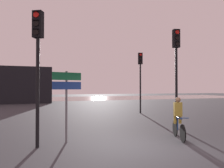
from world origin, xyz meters
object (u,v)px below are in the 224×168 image
object	(u,v)px
distant_building	(3,85)
cyclist	(178,118)
traffic_light_near_right	(176,60)
direction_sign_post	(67,93)
traffic_light_near_left	(38,53)
traffic_light_far_right	(140,71)

from	to	relation	value
distant_building	cyclist	size ratio (longest dim) A/B	7.33
traffic_light_near_right	direction_sign_post	distance (m)	5.80
distant_building	traffic_light_near_left	distance (m)	23.67
traffic_light_near_right	cyclist	bearing A→B (deg)	65.83
traffic_light_near_right	traffic_light_near_left	size ratio (longest dim) A/B	1.07
distant_building	direction_sign_post	bearing A→B (deg)	-77.28
traffic_light_near_right	cyclist	distance (m)	3.42
distant_building	traffic_light_far_right	bearing A→B (deg)	-52.70
traffic_light_near_left	direction_sign_post	xyz separation A→B (m)	(1.01, 0.36, -1.37)
traffic_light_near_right	direction_sign_post	xyz separation A→B (m)	(-5.48, -1.08, -1.57)
distant_building	traffic_light_near_right	distance (m)	24.33
traffic_light_far_right	direction_sign_post	size ratio (longest dim) A/B	1.82
distant_building	direction_sign_post	size ratio (longest dim) A/B	4.57
traffic_light_near_left	cyclist	xyz separation A→B (m)	(5.21, -0.46, -2.35)
distant_building	traffic_light_far_right	xyz separation A→B (m)	(11.82, -15.52, 0.94)
cyclist	distant_building	bearing A→B (deg)	-48.30
direction_sign_post	cyclist	size ratio (longest dim) A/B	1.60
traffic_light_near_right	cyclist	world-z (taller)	traffic_light_near_right
traffic_light_near_right	traffic_light_near_left	distance (m)	6.64
distant_building	traffic_light_near_right	world-z (taller)	traffic_light_near_right
traffic_light_near_right	traffic_light_far_right	distance (m)	6.44
traffic_light_far_right	traffic_light_near_right	bearing A→B (deg)	91.60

